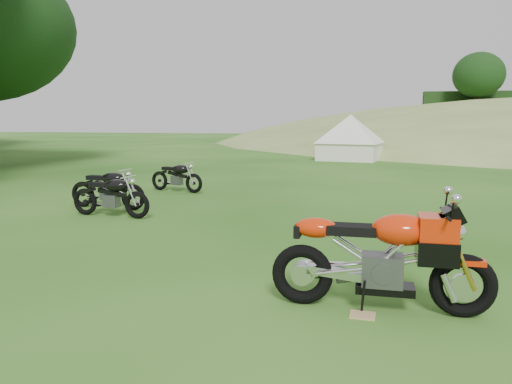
% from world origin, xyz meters
% --- Properties ---
extents(ground, '(120.00, 120.00, 0.00)m').
position_xyz_m(ground, '(0.00, 0.00, 0.00)').
color(ground, '#1B4B10').
rests_on(ground, ground).
extents(sport_motorcycle, '(2.14, 0.57, 1.28)m').
position_xyz_m(sport_motorcycle, '(1.33, -1.27, 0.64)').
color(sport_motorcycle, red).
rests_on(sport_motorcycle, ground).
extents(plywood_board, '(0.26, 0.22, 0.02)m').
position_xyz_m(plywood_board, '(1.17, -1.48, 0.01)').
color(plywood_board, tan).
rests_on(plywood_board, ground).
extents(vintage_moto_b, '(1.82, 0.60, 0.94)m').
position_xyz_m(vintage_moto_b, '(-4.33, 3.49, 0.47)').
color(vintage_moto_b, black).
rests_on(vintage_moto_b, ground).
extents(vintage_moto_c, '(1.74, 0.59, 0.90)m').
position_xyz_m(vintage_moto_c, '(-3.81, 2.66, 0.45)').
color(vintage_moto_c, black).
rests_on(vintage_moto_c, ground).
extents(vintage_moto_d, '(1.67, 0.85, 0.86)m').
position_xyz_m(vintage_moto_d, '(-3.81, 6.24, 0.43)').
color(vintage_moto_d, black).
rests_on(vintage_moto_d, ground).
extents(tent_left, '(3.14, 3.14, 2.34)m').
position_xyz_m(tent_left, '(0.44, 18.09, 1.17)').
color(tent_left, white).
rests_on(tent_left, ground).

